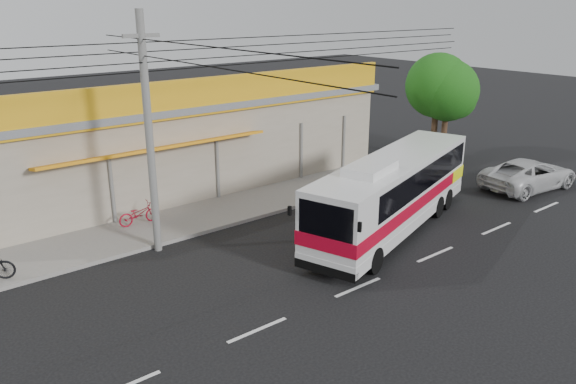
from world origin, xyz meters
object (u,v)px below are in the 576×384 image
object	(u,v)px
white_car	(529,174)
utility_pole	(143,56)
motorbike_red	(139,214)
tree_far	(440,88)
coach_bus	(395,188)
tree_near	(450,93)

from	to	relation	value
white_car	utility_pole	size ratio (longest dim) A/B	0.16
motorbike_red	tree_far	size ratio (longest dim) A/B	0.28
coach_bus	utility_pole	size ratio (longest dim) A/B	0.32
tree_near	coach_bus	bearing A→B (deg)	-153.14
coach_bus	utility_pole	xyz separation A→B (m)	(-8.33, 4.11, 5.28)
white_car	tree_far	world-z (taller)	tree_far
coach_bus	tree_near	world-z (taller)	tree_near
utility_pole	white_car	bearing A→B (deg)	-15.03
white_car	utility_pole	world-z (taller)	utility_pole
motorbike_red	tree_near	world-z (taller)	tree_near
coach_bus	utility_pole	distance (m)	10.68
motorbike_red	tree_far	xyz separation A→B (m)	(18.33, -0.68, 3.53)
white_car	tree_near	bearing A→B (deg)	-6.23
motorbike_red	white_car	size ratio (longest dim) A/B	0.32
motorbike_red	tree_far	world-z (taller)	tree_far
motorbike_red	white_car	distance (m)	18.65
coach_bus	white_car	distance (m)	9.35
utility_pole	coach_bus	bearing A→B (deg)	-26.27
motorbike_red	tree_far	distance (m)	18.68
tree_far	coach_bus	bearing A→B (deg)	-150.32
utility_pole	tree_far	size ratio (longest dim) A/B	5.58
white_car	tree_near	size ratio (longest dim) A/B	0.92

